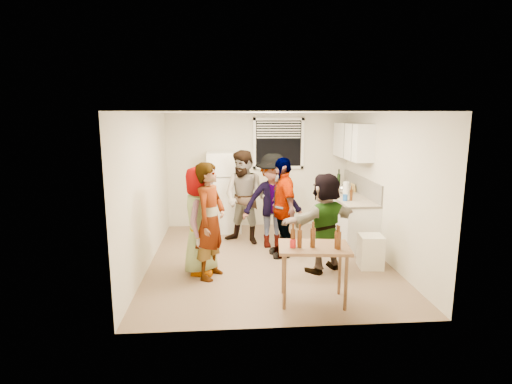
{
  "coord_description": "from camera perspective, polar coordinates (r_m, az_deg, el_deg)",
  "views": [
    {
      "loc": [
        -0.7,
        -6.52,
        2.45
      ],
      "look_at": [
        -0.19,
        0.24,
        1.15
      ],
      "focal_mm": 28.0,
      "sensor_mm": 36.0,
      "label": 1
    }
  ],
  "objects": [
    {
      "name": "wine_bottle",
      "position": [
        8.95,
        11.68,
        0.65
      ],
      "size": [
        0.08,
        0.08,
        0.3
      ],
      "primitive_type": "cylinder",
      "color": "black",
      "rests_on": "countertop"
    },
    {
      "name": "countertop",
      "position": [
        8.19,
        12.84,
        -0.47
      ],
      "size": [
        0.64,
        2.22,
        0.04
      ],
      "primitive_type": "cube",
      "color": "#B9AA94",
      "rests_on": "counter_lower"
    },
    {
      "name": "backsplash",
      "position": [
        8.25,
        14.79,
        0.92
      ],
      "size": [
        0.03,
        2.2,
        0.36
      ],
      "primitive_type": "cube",
      "color": "#A9A399",
      "rests_on": "countertop"
    },
    {
      "name": "counter_lower",
      "position": [
        8.29,
        12.71,
        -3.52
      ],
      "size": [
        0.6,
        2.2,
        0.86
      ],
      "primitive_type": "cube",
      "color": "white",
      "rests_on": "ground"
    },
    {
      "name": "paper_towel",
      "position": [
        8.19,
        12.69,
        -0.33
      ],
      "size": [
        0.12,
        0.12,
        0.26
      ],
      "primitive_type": "cylinder",
      "color": "white",
      "rests_on": "countertop"
    },
    {
      "name": "guest_back_left",
      "position": [
        7.9,
        -1.56,
        -7.23
      ],
      "size": [
        1.65,
        2.01,
        0.69
      ],
      "primitive_type": "imported",
      "rotation": [
        0.0,
        0.0,
        -0.51
      ],
      "color": "brown",
      "rests_on": "ground"
    },
    {
      "name": "serving_table",
      "position": [
        5.61,
        8.07,
        -15.18
      ],
      "size": [
        0.98,
        0.71,
        0.78
      ],
      "primitive_type": null,
      "rotation": [
        0.0,
        0.0,
        -0.11
      ],
      "color": "brown",
      "rests_on": "ground"
    },
    {
      "name": "upper_cabinets",
      "position": [
        8.29,
        13.61,
        7.09
      ],
      "size": [
        0.34,
        1.6,
        0.7
      ],
      "primitive_type": "cube",
      "color": "white",
      "rests_on": "room"
    },
    {
      "name": "trash_bin",
      "position": [
        6.85,
        16.04,
        -8.34
      ],
      "size": [
        0.4,
        0.4,
        0.54
      ],
      "primitive_type": "cube",
      "rotation": [
        0.0,
        0.0,
        -0.1
      ],
      "color": "white",
      "rests_on": "ground"
    },
    {
      "name": "red_cup",
      "position": [
        5.23,
        5.27,
        -7.87
      ],
      "size": [
        0.08,
        0.08,
        0.11
      ],
      "primitive_type": "cylinder",
      "color": "red",
      "rests_on": "serving_table"
    },
    {
      "name": "kettle",
      "position": [
        8.29,
        12.27,
        -0.18
      ],
      "size": [
        0.28,
        0.24,
        0.21
      ],
      "primitive_type": null,
      "rotation": [
        0.0,
        0.0,
        0.15
      ],
      "color": "silver",
      "rests_on": "countertop"
    },
    {
      "name": "refrigerator",
      "position": [
        8.56,
        -4.54,
        0.04
      ],
      "size": [
        0.7,
        0.7,
        1.7
      ],
      "primitive_type": "cube",
      "color": "white",
      "rests_on": "ground"
    },
    {
      "name": "guest_back_right",
      "position": [
        7.69,
        2.36,
        -7.73
      ],
      "size": [
        1.27,
        1.85,
        0.66
      ],
      "primitive_type": "imported",
      "rotation": [
        0.0,
        0.0,
        0.08
      ],
      "color": "#3F3F44",
      "rests_on": "ground"
    },
    {
      "name": "room",
      "position": [
        7.01,
        1.75,
        -9.63
      ],
      "size": [
        4.0,
        4.5,
        2.5
      ],
      "primitive_type": null,
      "color": "beige",
      "rests_on": "ground"
    },
    {
      "name": "guest_stripe",
      "position": [
        6.36,
        -6.37,
        -11.9
      ],
      "size": [
        1.89,
        1.32,
        0.43
      ],
      "primitive_type": "imported",
      "rotation": [
        0.0,
        0.0,
        1.15
      ],
      "color": "#141933",
      "rests_on": "ground"
    },
    {
      "name": "guest_black",
      "position": [
        7.23,
        3.73,
        -8.98
      ],
      "size": [
        1.89,
        1.29,
        0.43
      ],
      "primitive_type": "imported",
      "rotation": [
        0.0,
        0.0,
        -1.41
      ],
      "color": "black",
      "rests_on": "ground"
    },
    {
      "name": "window",
      "position": [
        8.83,
        3.24,
        6.94
      ],
      "size": [
        1.12,
        0.1,
        1.06
      ],
      "primitive_type": null,
      "color": "white",
      "rests_on": "room"
    },
    {
      "name": "blue_cup",
      "position": [
        7.59,
        12.6,
        -1.2
      ],
      "size": [
        0.09,
        0.09,
        0.12
      ],
      "primitive_type": "cylinder",
      "color": "blue",
      "rests_on": "countertop"
    },
    {
      "name": "guest_grey",
      "position": [
        6.57,
        -7.79,
        -11.17
      ],
      "size": [
        1.85,
        1.2,
        0.54
      ],
      "primitive_type": "imported",
      "rotation": [
        0.0,
        0.0,
        1.34
      ],
      "color": "gray",
      "rests_on": "ground"
    },
    {
      "name": "beer_bottle_table",
      "position": [
        5.27,
        8.07,
        -7.8
      ],
      "size": [
        0.07,
        0.07,
        0.25
      ],
      "primitive_type": "cylinder",
      "color": "#47230C",
      "rests_on": "serving_table"
    },
    {
      "name": "beer_bottle_counter",
      "position": [
        7.62,
        13.4,
        -1.2
      ],
      "size": [
        0.05,
        0.05,
        0.21
      ],
      "primitive_type": "cylinder",
      "color": "#47230C",
      "rests_on": "countertop"
    },
    {
      "name": "picture_frame",
      "position": [
        8.51,
        13.72,
        0.61
      ],
      "size": [
        0.02,
        0.2,
        0.16
      ],
      "primitive_type": "cube",
      "color": "#DCB15B",
      "rests_on": "countertop"
    },
    {
      "name": "guest_orange",
      "position": [
        6.66,
        9.58,
        -10.92
      ],
      "size": [
        2.07,
        2.11,
        0.47
      ],
      "primitive_type": "imported",
      "rotation": [
        0.0,
        0.0,
        3.66
      ],
      "color": "#BE7040",
      "rests_on": "ground"
    }
  ]
}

